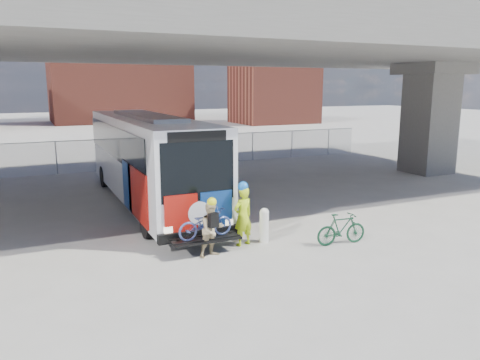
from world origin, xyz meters
TOP-DOWN VIEW (x-y plane):
  - ground at (0.00, 0.00)m, footprint 160.00×160.00m
  - bus at (-2.00, 3.41)m, footprint 2.67×12.95m
  - overpass at (0.00, 4.00)m, footprint 40.00×16.00m
  - chainlink_fence at (0.00, 12.00)m, footprint 30.00×0.06m
  - brick_buildings at (1.23, 48.23)m, footprint 54.00×22.00m
  - smokestack at (14.00, 55.00)m, footprint 2.20×2.20m
  - bollard at (0.02, -2.94)m, footprint 0.28×0.28m
  - cyclist_hivis at (-0.70, -2.92)m, footprint 0.75×0.58m
  - cyclist_tan at (-1.89, -3.42)m, footprint 0.89×0.77m
  - bike_parked at (2.06, -4.13)m, footprint 1.68×0.64m

SIDE VIEW (x-z plane):
  - ground at x=0.00m, z-range 0.00..0.00m
  - bike_parked at x=2.06m, z-range 0.00..0.99m
  - bollard at x=0.02m, z-range 0.04..1.13m
  - cyclist_tan at x=-1.89m, z-range -0.05..1.68m
  - cyclist_hivis at x=-0.70m, z-range -0.04..1.95m
  - chainlink_fence at x=0.00m, z-range -13.58..16.42m
  - bus at x=-2.00m, z-range 0.26..3.95m
  - brick_buildings at x=1.23m, z-range -0.58..11.42m
  - overpass at x=0.00m, z-range 2.57..10.52m
  - smokestack at x=14.00m, z-range 0.00..25.00m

